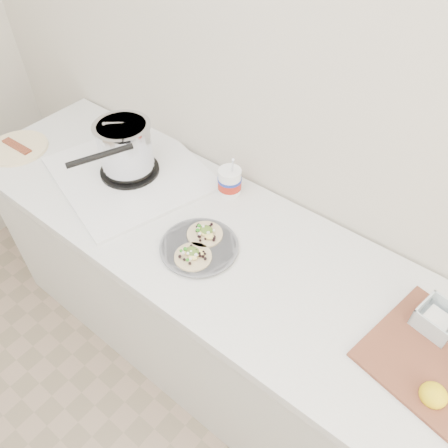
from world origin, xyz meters
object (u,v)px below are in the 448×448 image
Objects in this scene: stove at (127,156)px; tub at (230,180)px; bacon_plate at (17,148)px; taco_plate at (199,245)px.

stove is 3.46× the size of tub.
bacon_plate is at bearing -142.97° from stove.
stove is 0.56m from bacon_plate.
stove is 0.51m from taco_plate.
tub is at bearing 39.65° from stove.
taco_plate is at bearing 3.29° from bacon_plate.
stove reaches higher than tub.
tub is 0.97m from bacon_plate.
bacon_plate is at bearing -158.69° from tub.
stove is at bearing 20.17° from bacon_plate.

